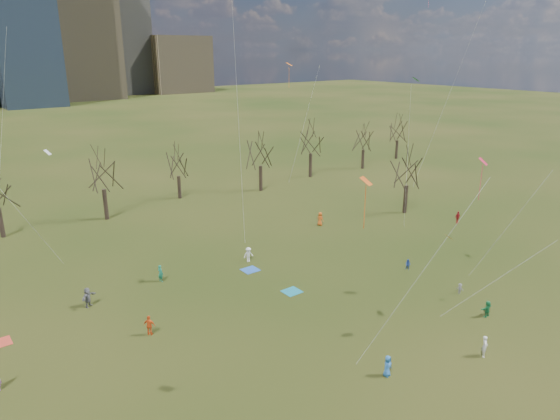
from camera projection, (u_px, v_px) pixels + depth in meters
ground at (373, 332)px, 39.12m from camera, size 500.00×500.00×0.00m
bare_tree_row at (162, 170)px, 65.26m from camera, size 113.04×29.80×9.50m
blanket_teal at (292, 291)px, 45.62m from camera, size 1.60×1.50×0.03m
blanket_navy at (250, 270)px, 50.11m from camera, size 1.60×1.50×0.03m
blanket_crimson at (0, 343)px, 37.60m from camera, size 1.60×1.50×0.03m
person_0 at (387, 366)px, 33.62m from camera, size 0.82×0.60×1.53m
person_1 at (485, 346)px, 35.79m from camera, size 0.71×0.65×1.63m
person_3 at (460, 288)px, 45.16m from camera, size 0.58×0.73×0.98m
person_4 at (150, 325)px, 38.46m from camera, size 0.94×0.99×1.65m
person_5 at (487, 309)px, 41.16m from camera, size 1.34×0.47×1.43m
person_8 at (408, 265)px, 50.01m from camera, size 0.57×0.65×1.13m
person_9 at (248, 254)px, 51.88m from camera, size 1.11×0.74×1.59m
person_10 at (458, 217)px, 63.53m from camera, size 0.95×0.49×1.55m
person_11 at (88, 297)px, 42.72m from camera, size 1.66×1.33×1.77m
person_12 at (320, 219)px, 62.61m from camera, size 0.78×0.97×1.73m
person_13 at (160, 273)px, 47.39m from camera, size 0.57×0.71×1.69m
kites_airborne at (309, 126)px, 48.45m from camera, size 59.56×44.84×34.55m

